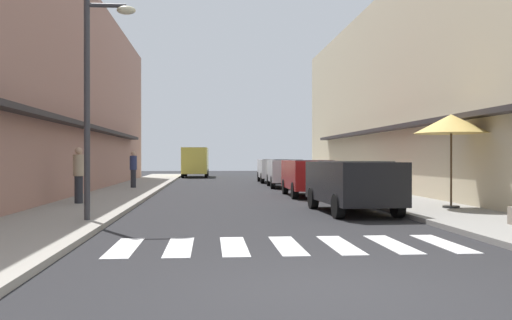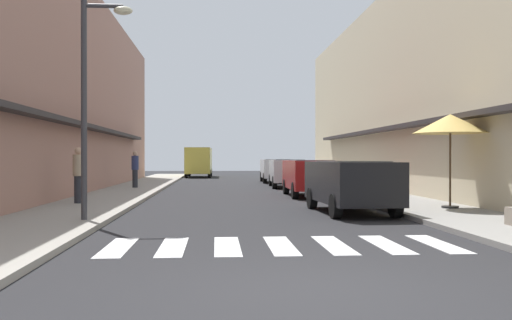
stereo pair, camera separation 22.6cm
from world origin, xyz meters
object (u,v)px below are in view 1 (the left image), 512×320
Objects in this scene: parked_car_far at (286,170)px; pedestrian_walking_near at (79,174)px; parked_car_distant at (273,168)px; parked_car_near at (352,180)px; street_lamp at (96,84)px; pedestrian_walking_far at (133,168)px; parked_car_mid at (309,174)px; cafe_umbrella at (451,124)px; delivery_van at (196,160)px.

parked_car_far is 13.85m from pedestrian_walking_near.
parked_car_far is at bearing -90.00° from parked_car_distant.
parked_car_near is 7.41m from street_lamp.
parked_car_near is at bearing 25.89° from pedestrian_walking_far.
parked_car_distant is 22.98m from street_lamp.
pedestrian_walking_far is at bearing 146.40° from parked_car_mid.
pedestrian_walking_far is at bearing -166.49° from parked_car_far.
parked_car_far is 0.88× the size of street_lamp.
street_lamp is (-6.66, -21.86, 2.36)m from parked_car_distant.
cafe_umbrella is (2.93, 0.10, 1.60)m from parked_car_near.
delivery_van is at bearing 102.65° from parked_car_mid.
parked_car_distant is at bearing 98.53° from cafe_umbrella.
parked_car_distant is (0.00, 12.77, -0.00)m from parked_car_mid.
parked_car_near is 0.99× the size of parked_car_mid.
parked_car_far is (-0.00, 6.96, 0.00)m from parked_car_mid.
parked_car_near is 2.48× the size of pedestrian_walking_far.
street_lamp is at bearing -126.23° from parked_car_mid.
pedestrian_walking_near is at bearing 167.25° from cafe_umbrella.
parked_car_near is 0.85× the size of street_lamp.
parked_car_near is 30.18m from delivery_van.
street_lamp is at bearing -2.71° from pedestrian_walking_far.
pedestrian_walking_near is (-8.15, -4.24, 0.14)m from parked_car_mid.
cafe_umbrella reaches higher than delivery_van.
delivery_van is at bearing 99.80° from parked_car_near.
cafe_umbrella reaches higher than parked_car_distant.
cafe_umbrella is at bearing -77.94° from parked_car_far.
cafe_umbrella is (9.59, 2.35, -0.75)m from street_lamp.
delivery_van is at bearing 107.88° from parked_car_far.
parked_car_near is 3.34m from cafe_umbrella.
parked_car_distant is at bearing 90.00° from parked_car_near.
parked_car_distant is 2.49× the size of pedestrian_walking_far.
street_lamp reaches higher than pedestrian_walking_far.
parked_car_far is 2.55× the size of pedestrian_walking_near.
pedestrian_walking_near is (-8.15, -11.20, 0.14)m from parked_car_far.
street_lamp reaches higher than parked_car_distant.
street_lamp is (-1.52, -31.98, 1.87)m from delivery_van.
pedestrian_walking_far is (-7.69, -7.66, 0.13)m from parked_car_distant.
delivery_van reaches higher than parked_car_distant.
parked_car_distant is at bearing -81.45° from pedestrian_walking_near.
pedestrian_walking_near reaches higher than pedestrian_walking_far.
parked_car_near is at bearing -178.07° from cafe_umbrella.
pedestrian_walking_far is at bearing 131.85° from cafe_umbrella.
parked_car_near is 2.46× the size of pedestrian_walking_near.
parked_car_mid is 23.46m from delivery_van.
delivery_van is at bearing 164.96° from pedestrian_walking_far.
pedestrian_walking_far is (-2.55, -17.77, -0.35)m from delivery_van.
delivery_van is at bearing -62.19° from pedestrian_walking_near.
parked_car_far is 1.68× the size of cafe_umbrella.
parked_car_mid is 2.48× the size of pedestrian_walking_near.
parked_car_distant is 11.35m from delivery_van.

